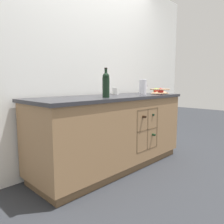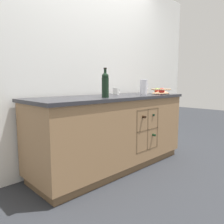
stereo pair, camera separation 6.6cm
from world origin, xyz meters
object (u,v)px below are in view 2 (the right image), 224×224
(fruit_bowl, at_px, (161,91))
(white_pitcher, at_px, (144,87))
(standing_wine_bottle, at_px, (105,84))
(ceramic_mug, at_px, (116,91))

(fruit_bowl, relative_size, white_pitcher, 1.38)
(fruit_bowl, bearing_deg, white_pitcher, 162.32)
(white_pitcher, bearing_deg, fruit_bowl, -17.68)
(fruit_bowl, xyz_separation_m, white_pitcher, (-0.27, 0.09, 0.06))
(fruit_bowl, relative_size, standing_wine_bottle, 0.89)
(white_pitcher, xyz_separation_m, ceramic_mug, (-0.27, 0.25, -0.06))
(fruit_bowl, height_order, white_pitcher, white_pitcher)
(fruit_bowl, distance_m, ceramic_mug, 0.64)
(white_pitcher, relative_size, ceramic_mug, 1.68)
(fruit_bowl, xyz_separation_m, standing_wine_bottle, (-1.06, -0.00, 0.09))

